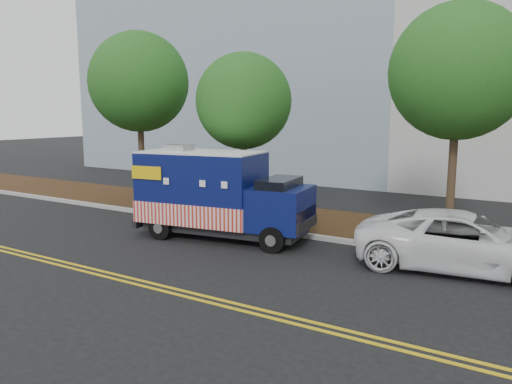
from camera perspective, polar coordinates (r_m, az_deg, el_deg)
The scene contains 11 objects.
ground at distance 16.44m, azimuth -4.77°, elevation -5.06°, with size 120.00×120.00×0.00m, color black.
curb at distance 17.53m, azimuth -2.04°, elevation -3.88°, with size 120.00×0.18×0.15m, color #9E9E99.
mulch_strip at distance 19.27m, azimuth 1.44°, elevation -2.69°, with size 120.00×4.00×0.15m, color black.
centerline_near at distance 13.28m, azimuth -16.43°, elevation -8.86°, with size 120.00×0.10×0.01m, color gold.
centerline_far at distance 13.13m, azimuth -17.25°, elevation -9.11°, with size 120.00×0.10×0.01m, color gold.
tree_a at distance 21.92m, azimuth -13.23°, elevation 12.11°, with size 4.16×4.16×7.34m.
tree_b at distance 18.50m, azimuth -1.43°, elevation 10.30°, with size 3.51×3.51×6.17m.
tree_c at distance 16.85m, azimuth 22.11°, elevation 12.60°, with size 4.19×4.19×7.34m.
sign_post at distance 20.25m, azimuth -11.19°, elevation 0.95°, with size 0.06×0.06×2.40m, color #473828.
food_truck at distance 16.03m, azimuth -4.64°, elevation -0.51°, with size 5.88×2.88×2.97m.
white_car at distance 13.88m, azimuth 22.68°, elevation -5.24°, with size 2.48×5.37×1.49m, color white.
Camera 1 is at (9.54, -12.77, 4.02)m, focal length 35.00 mm.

